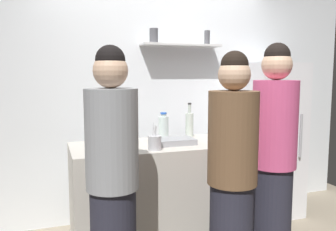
# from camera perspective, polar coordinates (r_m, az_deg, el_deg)

# --- Properties ---
(back_wall_assembly) EXTENTS (4.80, 0.32, 2.60)m
(back_wall_assembly) POSITION_cam_1_polar(r_m,az_deg,el_deg) (3.81, -2.17, 3.05)
(back_wall_assembly) COLOR white
(back_wall_assembly) RESTS_ON ground
(refrigerator) EXTENTS (0.60, 0.65, 1.67)m
(refrigerator) POSITION_cam_1_polar(r_m,az_deg,el_deg) (4.04, 16.07, -3.71)
(refrigerator) COLOR white
(refrigerator) RESTS_ON ground
(counter) EXTENTS (1.70, 0.69, 0.93)m
(counter) POSITION_cam_1_polar(r_m,az_deg,el_deg) (3.25, -0.00, -12.68)
(counter) COLOR #B7B2A8
(counter) RESTS_ON ground
(baking_pan) EXTENTS (0.34, 0.24, 0.05)m
(baking_pan) POSITION_cam_1_polar(r_m,az_deg,el_deg) (3.09, 1.07, -4.22)
(baking_pan) COLOR gray
(baking_pan) RESTS_ON counter
(utensil_holder) EXTENTS (0.11, 0.11, 0.22)m
(utensil_holder) POSITION_cam_1_polar(r_m,az_deg,el_deg) (2.84, -2.19, -4.48)
(utensil_holder) COLOR #B2B2B7
(utensil_holder) RESTS_ON counter
(wine_bottle_green_glass) EXTENTS (0.08, 0.08, 0.27)m
(wine_bottle_green_glass) POSITION_cam_1_polar(r_m,az_deg,el_deg) (3.23, -10.08, -2.46)
(wine_bottle_green_glass) COLOR #19471E
(wine_bottle_green_glass) RESTS_ON counter
(wine_bottle_dark_glass) EXTENTS (0.07, 0.07, 0.29)m
(wine_bottle_dark_glass) POSITION_cam_1_polar(r_m,az_deg,el_deg) (3.38, 11.19, -1.92)
(wine_bottle_dark_glass) COLOR black
(wine_bottle_dark_glass) RESTS_ON counter
(wine_bottle_amber_glass) EXTENTS (0.07, 0.07, 0.32)m
(wine_bottle_amber_glass) POSITION_cam_1_polar(r_m,az_deg,el_deg) (3.23, 14.72, -2.21)
(wine_bottle_amber_glass) COLOR #472814
(wine_bottle_amber_glass) RESTS_ON counter
(wine_bottle_pale_glass) EXTENTS (0.08, 0.08, 0.33)m
(wine_bottle_pale_glass) POSITION_cam_1_polar(r_m,az_deg,el_deg) (3.45, 3.53, -1.35)
(wine_bottle_pale_glass) COLOR #B2BFB2
(wine_bottle_pale_glass) RESTS_ON counter
(water_bottle_plastic) EXTENTS (0.09, 0.09, 0.25)m
(water_bottle_plastic) POSITION_cam_1_polar(r_m,az_deg,el_deg) (3.31, -0.74, -1.90)
(water_bottle_plastic) COLOR silver
(water_bottle_plastic) RESTS_ON counter
(person_grey_hoodie) EXTENTS (0.34, 0.34, 1.73)m
(person_grey_hoodie) POSITION_cam_1_polar(r_m,az_deg,el_deg) (2.31, -9.06, -10.57)
(person_grey_hoodie) COLOR #262633
(person_grey_hoodie) RESTS_ON ground
(person_pink_top) EXTENTS (0.34, 0.34, 1.78)m
(person_pink_top) POSITION_cam_1_polar(r_m,az_deg,el_deg) (2.82, 16.88, -6.99)
(person_pink_top) COLOR #262633
(person_pink_top) RESTS_ON ground
(person_brown_jacket) EXTENTS (0.34, 0.34, 1.70)m
(person_brown_jacket) POSITION_cam_1_polar(r_m,az_deg,el_deg) (2.46, 10.44, -9.91)
(person_brown_jacket) COLOR #262633
(person_brown_jacket) RESTS_ON ground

